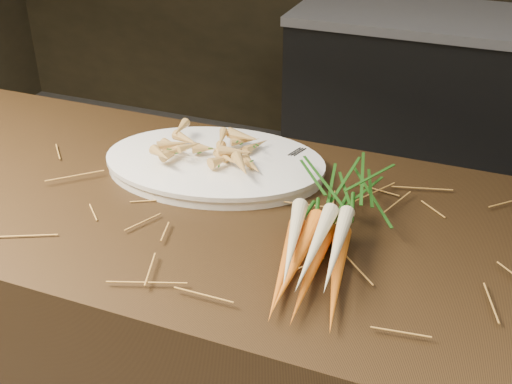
# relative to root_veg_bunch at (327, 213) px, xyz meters

# --- Properties ---
(back_counter) EXTENTS (1.82, 0.62, 0.84)m
(back_counter) POSITION_rel_root_veg_bunch_xyz_m (0.25, 1.89, -0.52)
(back_counter) COLOR black
(back_counter) RESTS_ON ground
(straw_bedding) EXTENTS (1.40, 0.60, 0.02)m
(straw_bedding) POSITION_rel_root_veg_bunch_xyz_m (-0.05, 0.01, -0.04)
(straw_bedding) COLOR #AB782D
(straw_bedding) RESTS_ON main_counter
(root_veg_bunch) EXTENTS (0.20, 0.51, 0.09)m
(root_veg_bunch) POSITION_rel_root_veg_bunch_xyz_m (0.00, 0.00, 0.00)
(root_veg_bunch) COLOR orange
(root_veg_bunch) RESTS_ON main_counter
(serving_platter) EXTENTS (0.52, 0.39, 0.03)m
(serving_platter) POSITION_rel_root_veg_bunch_xyz_m (-0.30, 0.14, -0.03)
(serving_platter) COLOR white
(serving_platter) RESTS_ON main_counter
(roasted_veg_heap) EXTENTS (0.26, 0.21, 0.05)m
(roasted_veg_heap) POSITION_rel_root_veg_bunch_xyz_m (-0.30, 0.14, 0.01)
(roasted_veg_heap) COLOR #BE8739
(roasted_veg_heap) RESTS_ON serving_platter
(serving_fork) EXTENTS (0.07, 0.18, 0.00)m
(serving_fork) POSITION_rel_root_veg_bunch_xyz_m (-0.12, 0.15, -0.02)
(serving_fork) COLOR silver
(serving_fork) RESTS_ON serving_platter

